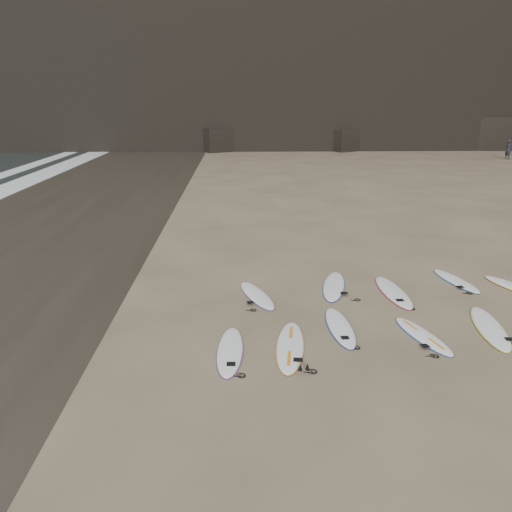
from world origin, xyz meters
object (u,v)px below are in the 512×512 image
Objects in this scene: surfboard_1 at (290,346)px; surfboard_4 at (490,327)px; surfboard_0 at (230,350)px; surfboard_8 at (456,281)px; person_a at (508,149)px; surfboard_3 at (423,335)px; surfboard_6 at (334,286)px; surfboard_2 at (340,327)px; surfboard_7 at (393,292)px; surfboard_5 at (257,295)px.

surfboard_1 is 0.98× the size of surfboard_4.
surfboard_8 is at bearing 33.87° from surfboard_0.
surfboard_0 is 45.29m from person_a.
surfboard_1 is at bearing 172.04° from surfboard_3.
surfboard_3 is at bearing -158.50° from surfboard_4.
surfboard_0 is 5.19m from surfboard_6.
surfboard_2 is at bearing 148.98° from surfboard_3.
surfboard_8 is at bearing 90.82° from surfboard_4.
surfboard_5 is at bearing 178.43° from surfboard_7.
surfboard_5 is 4.17m from surfboard_7.
surfboard_2 is 3.15m from surfboard_7.
person_a reaches higher than surfboard_0.
person_a is (23.29, 35.83, 0.89)m from surfboard_2.
surfboard_7 is at bearing 51.77° from surfboard_1.
surfboard_1 is 1.15× the size of surfboard_8.
surfboard_6 is at bearing 81.18° from surfboard_2.
surfboard_1 is 44.34m from person_a.
surfboard_0 is 0.93× the size of surfboard_1.
surfboard_4 is 40.94m from person_a.
surfboard_2 is 1.30× the size of person_a.
surfboard_0 is 8.48m from surfboard_8.
surfboard_5 is at bearing 168.05° from surfboard_4.
surfboard_1 is at bearing -100.46° from surfboard_6.
surfboard_8 is (4.04, 0.32, -0.01)m from surfboard_6.
surfboard_4 is (5.24, 0.81, 0.00)m from surfboard_1.
surfboard_1 is 3.31m from surfboard_5.
surfboard_8 is at bearing -10.05° from surfboard_5.
surfboard_7 reaches higher than surfboard_2.
surfboard_0 is 1.31× the size of person_a.
surfboard_0 is 0.91× the size of surfboard_7.
surfboard_7 reaches higher than surfboard_6.
surfboard_4 is at bearing -58.36° from surfboard_7.
surfboard_2 is at bearing -83.50° from surfboard_6.
surfboard_4 is 1.17× the size of surfboard_8.
surfboard_3 is (1.97, -0.55, -0.00)m from surfboard_2.
surfboard_6 is at bearing 99.10° from surfboard_3.
surfboard_3 is (3.36, 0.44, -0.01)m from surfboard_1.
surfboard_6 reaches higher than surfboard_3.
surfboard_6 reaches higher than surfboard_0.
surfboard_6 is 4.05m from surfboard_8.
surfboard_3 is 4.52m from surfboard_8.
surfboard_7 reaches higher than surfboard_8.
surfboard_2 is 42.75m from person_a.
surfboard_5 is 42.09m from person_a.
surfboard_7 is at bearing 125.71° from person_a.
surfboard_0 is 1.03× the size of surfboard_5.
person_a is at bearing 55.68° from surfboard_2.
surfboard_4 is 3.08m from surfboard_7.
person_a reaches higher than surfboard_2.
surfboard_3 is at bearing -16.91° from surfboard_2.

